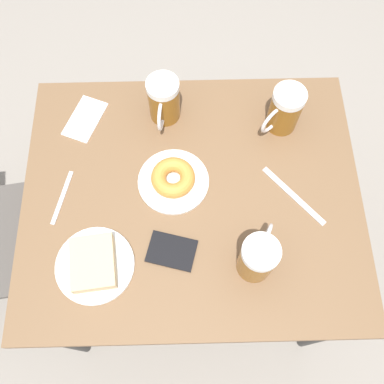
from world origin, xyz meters
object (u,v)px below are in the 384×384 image
(plate_with_cake, at_px, (94,264))
(fork, at_px, (62,196))
(passport_near_edge, at_px, (172,251))
(knife, at_px, (293,196))
(beer_mug_center, at_px, (258,257))
(beer_mug_left, at_px, (284,110))
(plate_with_donut, at_px, (173,179))
(beer_mug_right, at_px, (164,100))
(napkin_folded, at_px, (85,119))

(plate_with_cake, distance_m, fork, 0.23)
(passport_near_edge, bearing_deg, knife, -66.08)
(beer_mug_center, distance_m, passport_near_edge, 0.23)
(beer_mug_left, xyz_separation_m, beer_mug_center, (-0.43, 0.11, 0.00))
(plate_with_cake, xyz_separation_m, beer_mug_center, (-0.01, -0.42, 0.06))
(knife, bearing_deg, passport_near_edge, 113.92)
(beer_mug_left, distance_m, passport_near_edge, 0.52)
(plate_with_donut, distance_m, beer_mug_right, 0.24)
(beer_mug_left, height_order, beer_mug_right, same)
(beer_mug_left, xyz_separation_m, passport_near_edge, (-0.39, 0.33, -0.07))
(plate_with_donut, relative_size, beer_mug_left, 1.35)
(beer_mug_center, distance_m, beer_mug_right, 0.53)
(plate_with_cake, relative_size, napkin_folded, 1.21)
(passport_near_edge, bearing_deg, beer_mug_left, -40.26)
(plate_with_cake, height_order, plate_with_donut, plate_with_donut)
(beer_mug_left, bearing_deg, fork, 109.24)
(beer_mug_left, relative_size, beer_mug_center, 1.00)
(beer_mug_right, relative_size, fork, 0.92)
(beer_mug_right, height_order, passport_near_edge, beer_mug_right)
(plate_with_donut, height_order, passport_near_edge, plate_with_donut)
(beer_mug_center, bearing_deg, beer_mug_left, -14.71)
(plate_with_donut, distance_m, fork, 0.32)
(plate_with_cake, height_order, fork, plate_with_cake)
(beer_mug_right, bearing_deg, fork, 132.30)
(beer_mug_left, xyz_separation_m, beer_mug_right, (0.04, 0.35, 0.00))
(plate_with_cake, distance_m, plate_with_donut, 0.32)
(knife, bearing_deg, plate_with_cake, 108.89)
(plate_with_cake, distance_m, beer_mug_center, 0.42)
(napkin_folded, bearing_deg, plate_with_cake, -172.43)
(beer_mug_left, bearing_deg, plate_with_cake, 128.55)
(beer_mug_center, relative_size, napkin_folded, 0.87)
(beer_mug_center, relative_size, knife, 0.81)
(beer_mug_right, bearing_deg, napkin_folded, 92.42)
(fork, distance_m, knife, 0.65)
(plate_with_donut, height_order, beer_mug_left, beer_mug_left)
(fork, distance_m, passport_near_edge, 0.35)
(plate_with_donut, xyz_separation_m, fork, (-0.04, 0.31, -0.02))
(beer_mug_center, height_order, knife, beer_mug_center)
(beer_mug_left, bearing_deg, plate_with_donut, 119.91)
(passport_near_edge, bearing_deg, beer_mug_center, -100.71)
(plate_with_donut, distance_m, beer_mug_center, 0.33)
(beer_mug_left, relative_size, beer_mug_right, 1.00)
(plate_with_donut, bearing_deg, beer_mug_right, 5.98)
(napkin_folded, xyz_separation_m, passport_near_edge, (-0.42, -0.26, 0.00))
(napkin_folded, bearing_deg, passport_near_edge, -148.06)
(napkin_folded, bearing_deg, plate_with_donut, -128.98)
(beer_mug_center, bearing_deg, napkin_folded, 46.07)
(plate_with_donut, xyz_separation_m, passport_near_edge, (-0.20, 0.01, -0.02))
(beer_mug_left, height_order, napkin_folded, beer_mug_left)
(knife, bearing_deg, napkin_folded, 66.18)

